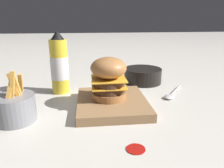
# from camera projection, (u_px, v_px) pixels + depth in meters

# --- Properties ---
(ground_plane) EXTENTS (6.00, 6.00, 0.00)m
(ground_plane) POSITION_uv_depth(u_px,v_px,m) (102.00, 111.00, 0.67)
(ground_plane) COLOR #B7B2A8
(serving_board) EXTENTS (0.25, 0.22, 0.03)m
(serving_board) POSITION_uv_depth(u_px,v_px,m) (112.00, 103.00, 0.69)
(serving_board) COLOR olive
(serving_board) RESTS_ON ground_plane
(burger) EXTENTS (0.11, 0.11, 0.13)m
(burger) POSITION_uv_depth(u_px,v_px,m) (109.00, 78.00, 0.68)
(burger) COLOR #9E6638
(burger) RESTS_ON serving_board
(ketchup_bottle) EXTENTS (0.06, 0.06, 0.23)m
(ketchup_bottle) POSITION_uv_depth(u_px,v_px,m) (59.00, 65.00, 0.79)
(ketchup_bottle) COLOR yellow
(ketchup_bottle) RESTS_ON ground_plane
(fries_basket) EXTENTS (0.11, 0.11, 0.14)m
(fries_basket) POSITION_uv_depth(u_px,v_px,m) (14.00, 107.00, 0.59)
(fries_basket) COLOR slate
(fries_basket) RESTS_ON ground_plane
(side_bowl) EXTENTS (0.16, 0.16, 0.06)m
(side_bowl) POSITION_uv_depth(u_px,v_px,m) (143.00, 75.00, 0.94)
(side_bowl) COLOR black
(side_bowl) RESTS_ON ground_plane
(spoon) EXTENTS (0.14, 0.12, 0.01)m
(spoon) POSITION_uv_depth(u_px,v_px,m) (171.00, 95.00, 0.78)
(spoon) COLOR #B2B2B7
(spoon) RESTS_ON ground_plane
(ketchup_puddle) EXTENTS (0.04, 0.04, 0.00)m
(ketchup_puddle) POSITION_uv_depth(u_px,v_px,m) (136.00, 149.00, 0.47)
(ketchup_puddle) COLOR #9E140F
(ketchup_puddle) RESTS_ON ground_plane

